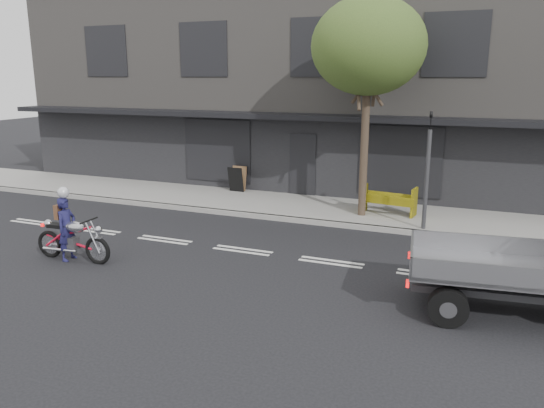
{
  "coord_description": "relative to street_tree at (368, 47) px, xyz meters",
  "views": [
    {
      "loc": [
        5.66,
        -11.93,
        4.49
      ],
      "look_at": [
        0.63,
        0.5,
        1.2
      ],
      "focal_mm": 35.0,
      "sensor_mm": 36.0,
      "label": 1
    }
  ],
  "objects": [
    {
      "name": "motorcycle",
      "position": [
        -5.76,
        -6.44,
        -4.71
      ],
      "size": [
        2.16,
        0.63,
        1.11
      ],
      "rotation": [
        0.0,
        0.0,
        0.03
      ],
      "color": "black",
      "rests_on": "ground"
    },
    {
      "name": "sandwich_board",
      "position": [
        -5.18,
        1.56,
        -4.66
      ],
      "size": [
        0.61,
        0.43,
        0.94
      ],
      "primitive_type": null,
      "rotation": [
        0.0,
        0.0,
        -0.05
      ],
      "color": "black",
      "rests_on": "sidewalk"
    },
    {
      "name": "street_tree",
      "position": [
        0.0,
        0.0,
        0.0
      ],
      "size": [
        3.4,
        3.4,
        6.74
      ],
      "color": "#382B21",
      "rests_on": "ground"
    },
    {
      "name": "ground",
      "position": [
        -2.2,
        -4.2,
        -5.28
      ],
      "size": [
        80.0,
        80.0,
        0.0
      ],
      "primitive_type": "plane",
      "color": "black",
      "rests_on": "ground"
    },
    {
      "name": "building_main",
      "position": [
        -2.2,
        7.1,
        -1.28
      ],
      "size": [
        26.0,
        10.0,
        8.0
      ],
      "primitive_type": "cube",
      "color": "slate",
      "rests_on": "ground"
    },
    {
      "name": "construction_barrier",
      "position": [
        0.76,
        0.14,
        -4.65
      ],
      "size": [
        1.77,
        0.89,
        0.95
      ],
      "primitive_type": null,
      "rotation": [
        0.0,
        0.0,
        -0.13
      ],
      "color": "yellow",
      "rests_on": "sidewalk"
    },
    {
      "name": "kerb",
      "position": [
        -2.2,
        -1.1,
        -5.2
      ],
      "size": [
        32.0,
        0.2,
        0.15
      ],
      "primitive_type": "cube",
      "color": "gray",
      "rests_on": "ground"
    },
    {
      "name": "sidewalk",
      "position": [
        -2.2,
        0.5,
        -5.2
      ],
      "size": [
        32.0,
        3.2,
        0.15
      ],
      "primitive_type": "cube",
      "color": "gray",
      "rests_on": "ground"
    },
    {
      "name": "traffic_light_pole",
      "position": [
        2.0,
        -0.85,
        -3.63
      ],
      "size": [
        0.12,
        0.12,
        3.5
      ],
      "color": "#2D2D30",
      "rests_on": "ground"
    },
    {
      "name": "rider",
      "position": [
        -5.91,
        -6.44,
        -4.49
      ],
      "size": [
        0.4,
        0.59,
        1.58
      ],
      "primitive_type": "imported",
      "rotation": [
        0.0,
        0.0,
        1.6
      ],
      "color": "#181740",
      "rests_on": "ground"
    }
  ]
}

